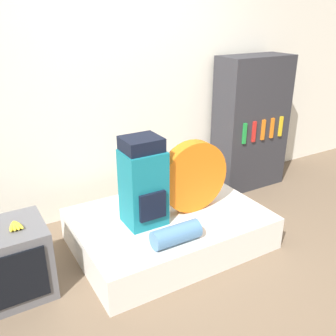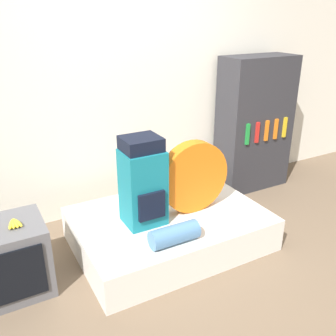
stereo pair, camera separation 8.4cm
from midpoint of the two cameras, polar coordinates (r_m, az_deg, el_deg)
ground_plane at (r=3.07m, az=7.45°, el=-17.73°), size 16.00×16.00×0.00m
wall_back at (r=3.82m, az=-6.25°, el=12.37°), size 8.00×0.05×2.60m
bed at (r=3.46m, az=0.91°, el=-9.20°), size 1.66×1.17×0.30m
backpack at (r=3.10m, az=-3.07°, el=-2.25°), size 0.33×0.33×0.76m
tent_bag at (r=3.32m, az=4.60°, el=-1.34°), size 0.65×0.12×0.65m
sleeping_roll at (r=2.95m, az=1.81°, el=-10.11°), size 0.40×0.15×0.15m
television at (r=3.08m, az=-23.10°, el=-12.89°), size 0.64×0.51×0.56m
banana_bunch at (r=2.91m, az=-21.59°, el=-7.85°), size 0.11×0.15×0.03m
bookshelf at (r=4.49m, az=13.55°, el=6.51°), size 0.85×0.42×1.54m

